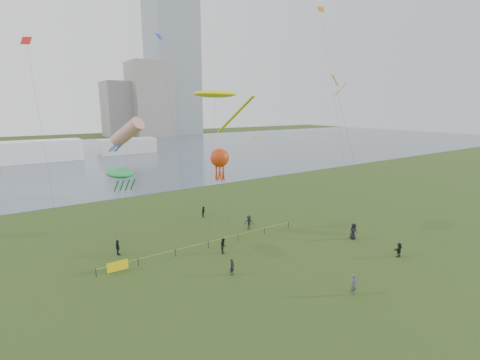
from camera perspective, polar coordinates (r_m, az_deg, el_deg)
ground_plane at (r=32.25m, az=10.52°, el=-17.22°), size 400.00×400.00×0.00m
lake at (r=122.38m, az=-24.47°, el=3.61°), size 400.00×120.00×0.08m
tower at (r=209.64m, az=-11.31°, el=24.02°), size 24.00×24.00×120.00m
building_mid at (r=193.40m, az=-14.55°, el=12.64°), size 20.00×20.00×38.00m
building_low at (r=194.82m, az=-19.03°, el=10.90°), size 16.00×18.00×28.00m
pavilion_left at (r=115.67m, az=-30.02°, el=4.14°), size 22.00×8.00×6.00m
pavilion_right at (r=123.26m, az=-17.99°, el=5.32°), size 18.00×7.00×5.00m
fence at (r=37.46m, az=-13.58°, el=-12.09°), size 24.07×0.07×1.05m
kite_flyer at (r=32.01m, az=18.19°, el=-15.99°), size 0.70×0.47×1.87m
spectator_a at (r=38.39m, az=-2.72°, el=-10.68°), size 0.93×1.01×1.67m
spectator_b at (r=45.32m, az=1.48°, el=-6.95°), size 1.32×1.32×1.84m
spectator_c at (r=39.97m, az=-19.41°, el=-10.41°), size 0.50×1.03×1.71m
spectator_d at (r=44.20m, az=18.10°, el=-7.98°), size 1.12×0.93×1.96m
spectator_e at (r=41.03m, az=24.63°, el=-10.37°), size 1.46×0.49×1.56m
spectator_f at (r=33.77m, az=-1.29°, el=-14.07°), size 0.67×0.56×1.58m
spectator_g at (r=50.46m, az=-5.98°, el=-5.19°), size 0.78×0.89×1.55m
kite_stingray at (r=42.23m, az=-4.02°, el=13.84°), size 7.67×10.22×17.51m
kite_windsock at (r=42.33m, az=-18.00°, el=7.46°), size 4.14×5.43×14.54m
kite_creature at (r=37.73m, az=-19.19°, el=1.09°), size 3.46×6.01×9.40m
kite_octopus at (r=43.36m, az=-3.35°, el=3.60°), size 2.36×4.51×10.56m
kite_delta at (r=41.54m, az=15.77°, el=13.95°), size 7.36×13.27×19.13m
small_kites at (r=46.48m, az=-8.98°, el=23.53°), size 36.15×10.91×7.66m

